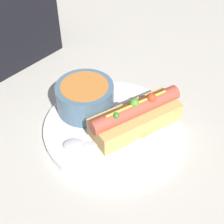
% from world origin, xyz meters
% --- Properties ---
extents(ground_plane, '(4.00, 4.00, 0.00)m').
position_xyz_m(ground_plane, '(0.00, 0.00, 0.00)').
color(ground_plane, '#BCB7AD').
extents(dinner_plate, '(0.25, 0.25, 0.02)m').
position_xyz_m(dinner_plate, '(0.00, 0.00, 0.01)').
color(dinner_plate, white).
rests_on(dinner_plate, ground_plane).
extents(hot_dog, '(0.17, 0.11, 0.06)m').
position_xyz_m(hot_dog, '(0.02, -0.03, 0.04)').
color(hot_dog, tan).
rests_on(hot_dog, dinner_plate).
extents(soup_bowl, '(0.11, 0.11, 0.05)m').
position_xyz_m(soup_bowl, '(-0.00, 0.07, 0.04)').
color(soup_bowl, slate).
rests_on(soup_bowl, dinner_plate).
extents(spoon, '(0.12, 0.12, 0.01)m').
position_xyz_m(spoon, '(-0.06, -0.00, 0.02)').
color(spoon, '#B7B7BC').
rests_on(spoon, dinner_plate).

